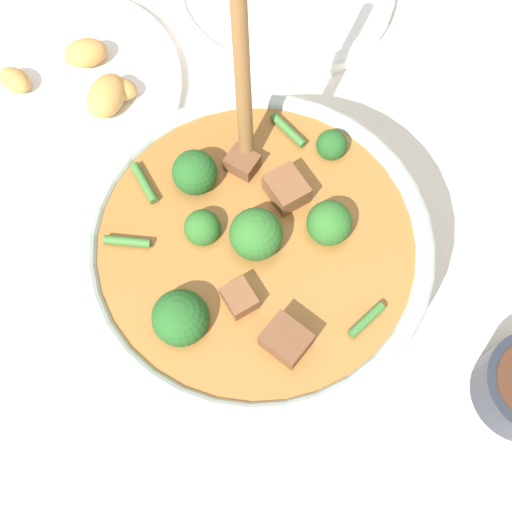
# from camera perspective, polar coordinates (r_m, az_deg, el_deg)

# --- Properties ---
(ground_plane) EXTENTS (4.00, 4.00, 0.00)m
(ground_plane) POSITION_cam_1_polar(r_m,az_deg,el_deg) (0.58, -0.00, -2.43)
(ground_plane) COLOR silver
(stew_bowl) EXTENTS (0.28, 0.28, 0.27)m
(stew_bowl) POSITION_cam_1_polar(r_m,az_deg,el_deg) (0.53, -0.03, -0.27)
(stew_bowl) COLOR #B2C6BC
(stew_bowl) RESTS_ON ground_plane
(food_plate) EXTENTS (0.26, 0.26, 0.04)m
(food_plate) POSITION_cam_1_polar(r_m,az_deg,el_deg) (0.71, -16.93, 14.23)
(food_plate) COLOR white
(food_plate) RESTS_ON ground_plane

